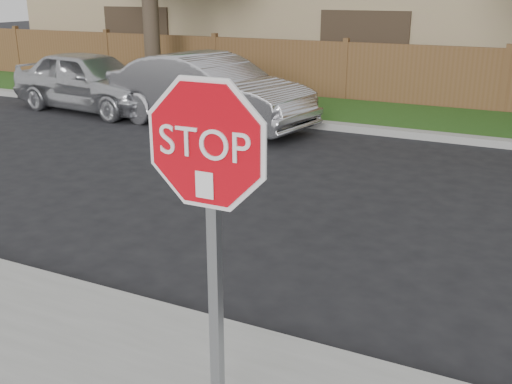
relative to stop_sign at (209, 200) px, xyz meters
The scene contains 7 objects.
ground 2.42m from the stop_sign, 69.52° to the left, with size 90.00×90.00×0.00m, color black.
far_curb 9.80m from the stop_sign, 86.71° to the left, with size 70.00×0.30×0.15m, color gray.
grass_strip 11.43m from the stop_sign, 87.19° to the left, with size 70.00×3.00×0.12m, color #1E4714.
fence 12.93m from the stop_sign, 87.54° to the left, with size 70.00×0.12×1.60m, color brown.
stop_sign is the anchor object (origin of this frame).
sedan_far_left 12.58m from the stop_sign, 134.35° to the left, with size 1.77×4.40×1.50m, color silver.
sedan_left 10.12m from the stop_sign, 120.81° to the left, with size 1.69×4.84×1.59m, color #A4A3A8.
Camera 1 is at (1.05, -4.14, 2.93)m, focal length 42.00 mm.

